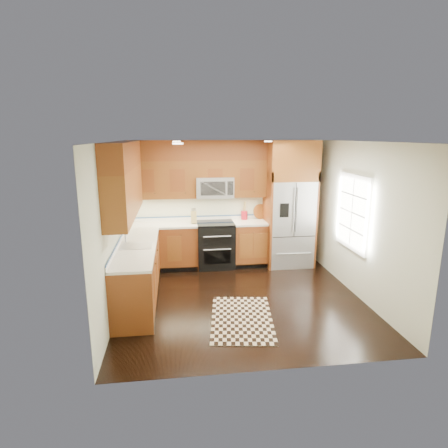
{
  "coord_description": "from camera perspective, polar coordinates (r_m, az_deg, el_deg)",
  "views": [
    {
      "loc": [
        -1.05,
        -5.77,
        2.69
      ],
      "look_at": [
        -0.21,
        0.6,
        1.17
      ],
      "focal_mm": 30.0,
      "sensor_mm": 36.0,
      "label": 1
    }
  ],
  "objects": [
    {
      "name": "upper_cabinets",
      "position": [
        6.9,
        -8.37,
        7.66
      ],
      "size": [
        2.85,
        3.0,
        1.15
      ],
      "color": "brown",
      "rests_on": "ground"
    },
    {
      "name": "rug",
      "position": [
        5.81,
        2.73,
        -14.19
      ],
      "size": [
        1.1,
        1.62,
        0.01
      ],
      "primitive_type": "cube",
      "rotation": [
        0.0,
        0.0,
        -0.14
      ],
      "color": "black",
      "rests_on": "ground"
    },
    {
      "name": "utensil_crock",
      "position": [
        7.99,
        3.11,
        1.64
      ],
      "size": [
        0.18,
        0.18,
        0.38
      ],
      "color": "#A91425",
      "rests_on": "countertop"
    },
    {
      "name": "ground",
      "position": [
        6.46,
        2.61,
        -11.3
      ],
      "size": [
        4.0,
        4.0,
        0.0
      ],
      "primitive_type": "plane",
      "color": "black",
      "rests_on": "ground"
    },
    {
      "name": "sink_faucet",
      "position": [
        6.28,
        -13.49,
        -2.74
      ],
      "size": [
        0.54,
        0.44,
        0.37
      ],
      "color": "#B2B2B7",
      "rests_on": "countertop"
    },
    {
      "name": "knife_block",
      "position": [
        7.67,
        -4.63,
        1.08
      ],
      "size": [
        0.12,
        0.16,
        0.31
      ],
      "color": "tan",
      "rests_on": "countertop"
    },
    {
      "name": "refrigerator",
      "position": [
        7.89,
        9.97,
        3.02
      ],
      "size": [
        0.98,
        0.75,
        2.6
      ],
      "color": "#B2B2B7",
      "rests_on": "ground"
    },
    {
      "name": "microwave",
      "position": [
        7.68,
        -1.46,
        5.63
      ],
      "size": [
        0.76,
        0.4,
        0.42
      ],
      "color": "#B2B2B7",
      "rests_on": "ground"
    },
    {
      "name": "window",
      "position": [
        6.82,
        19.02,
        1.69
      ],
      "size": [
        0.04,
        1.1,
        1.3
      ],
      "color": "white",
      "rests_on": "ground"
    },
    {
      "name": "wall_left",
      "position": [
        6.02,
        -16.37,
        -0.59
      ],
      "size": [
        0.02,
        4.0,
        2.6
      ],
      "primitive_type": "cube",
      "color": "beige",
      "rests_on": "ground"
    },
    {
      "name": "wall_back",
      "position": [
        7.97,
        0.19,
        3.29
      ],
      "size": [
        4.0,
        0.02,
        2.6
      ],
      "primitive_type": "cube",
      "color": "beige",
      "rests_on": "ground"
    },
    {
      "name": "cutting_board",
      "position": [
        8.1,
        5.52,
        0.88
      ],
      "size": [
        0.39,
        0.39,
        0.02
      ],
      "primitive_type": "cylinder",
      "rotation": [
        0.0,
        0.0,
        0.25
      ],
      "color": "brown",
      "rests_on": "countertop"
    },
    {
      "name": "range",
      "position": [
        7.81,
        -1.31,
        -3.19
      ],
      "size": [
        0.76,
        0.67,
        0.95
      ],
      "color": "black",
      "rests_on": "ground"
    },
    {
      "name": "wall_right",
      "position": [
        6.68,
        19.88,
        0.51
      ],
      "size": [
        0.02,
        4.0,
        2.6
      ],
      "primitive_type": "cube",
      "color": "beige",
      "rests_on": "ground"
    },
    {
      "name": "countertop",
      "position": [
        7.02,
        -7.57,
        -1.4
      ],
      "size": [
        2.86,
        3.01,
        0.04
      ],
      "color": "silver",
      "rests_on": "base_cabinets"
    },
    {
      "name": "base_cabinets",
      "position": [
        7.04,
        -8.61,
        -5.37
      ],
      "size": [
        2.85,
        3.0,
        0.9
      ],
      "color": "maroon",
      "rests_on": "ground"
    }
  ]
}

